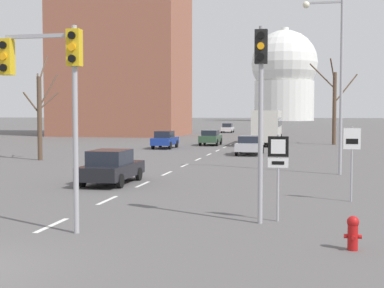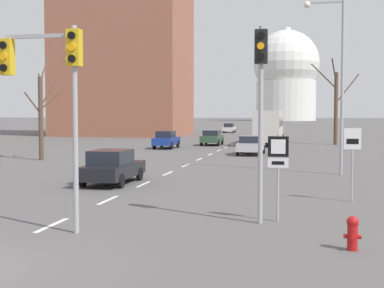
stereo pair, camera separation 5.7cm
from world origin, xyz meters
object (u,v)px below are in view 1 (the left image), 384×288
object	(u,v)px
sedan_far_left	(111,167)
sedan_distant_centre	(228,128)
traffic_signal_near_right	(261,88)
sedan_far_right	(165,139)
traffic_signal_centre_tall	(51,76)
fire_hydrant	(353,232)
sedan_mid_centre	(268,128)
street_lamp_right	(335,70)
sedan_near_right	(211,137)
speed_limit_sign	(352,151)
sedan_near_left	(250,145)
route_sign_post	(278,162)
city_bus	(268,125)

from	to	relation	value
sedan_far_left	sedan_distant_centre	xyz separation A→B (m)	(-3.42, 65.99, 0.01)
traffic_signal_near_right	sedan_far_right	world-z (taller)	traffic_signal_near_right
sedan_far_right	traffic_signal_centre_tall	bearing A→B (deg)	-80.72
fire_hydrant	sedan_mid_centre	bearing A→B (deg)	94.72
traffic_signal_near_right	street_lamp_right	xyz separation A→B (m)	(2.86, 13.30, 1.54)
sedan_near_right	sedan_distant_centre	size ratio (longest dim) A/B	0.98
traffic_signal_near_right	speed_limit_sign	distance (m)	5.79
street_lamp_right	sedan_near_right	size ratio (longest dim) A/B	2.16
sedan_near_left	sedan_far_left	world-z (taller)	sedan_far_left
route_sign_post	sedan_far_left	bearing A→B (deg)	137.53
fire_hydrant	sedan_distant_centre	distance (m)	77.20
sedan_distant_centre	street_lamp_right	bearing A→B (deg)	-77.34
city_bus	traffic_signal_centre_tall	bearing A→B (deg)	-94.42
sedan_mid_centre	sedan_distant_centre	size ratio (longest dim) A/B	0.99
speed_limit_sign	sedan_far_right	xyz separation A→B (m)	(-13.89, 27.37, -1.01)
speed_limit_sign	sedan_far_left	bearing A→B (deg)	163.88
route_sign_post	street_lamp_right	xyz separation A→B (m)	(2.37, 12.91, 3.71)
traffic_signal_centre_tall	sedan_far_left	xyz separation A→B (m)	(-1.88, 9.71, -3.38)
traffic_signal_centre_tall	sedan_near_right	world-z (taller)	traffic_signal_centre_tall
fire_hydrant	sedan_distant_centre	bearing A→B (deg)	99.69
sedan_far_left	sedan_distant_centre	world-z (taller)	sedan_distant_centre
street_lamp_right	city_bus	xyz separation A→B (m)	(-4.95, 26.73, -3.41)
speed_limit_sign	street_lamp_right	size ratio (longest dim) A/B	0.30
sedan_near_left	city_bus	distance (m)	14.10
traffic_signal_centre_tall	street_lamp_right	xyz separation A→B (m)	(8.21, 15.54, 1.30)
sedan_distant_centre	sedan_far_right	bearing A→B (deg)	-90.38
traffic_signal_near_right	sedan_near_left	size ratio (longest dim) A/B	1.25
fire_hydrant	speed_limit_sign	bearing A→B (deg)	85.04
sedan_near_right	traffic_signal_near_right	bearing A→B (deg)	-78.51
street_lamp_right	city_bus	distance (m)	27.40
fire_hydrant	street_lamp_right	distance (m)	16.72
route_sign_post	sedan_far_right	bearing A→B (deg)	109.94
traffic_signal_near_right	traffic_signal_centre_tall	world-z (taller)	traffic_signal_near_right
sedan_far_left	sedan_far_right	xyz separation A→B (m)	(-3.70, 24.43, 0.05)
speed_limit_sign	street_lamp_right	distance (m)	9.50
traffic_signal_centre_tall	city_bus	world-z (taller)	traffic_signal_centre_tall
sedan_far_right	sedan_far_left	bearing A→B (deg)	-81.39
sedan_near_right	sedan_far_left	distance (m)	30.10
route_sign_post	sedan_near_left	distance (m)	25.82
traffic_signal_centre_tall	fire_hydrant	bearing A→B (deg)	-2.97
route_sign_post	sedan_far_left	world-z (taller)	route_sign_post
traffic_signal_centre_tall	route_sign_post	world-z (taller)	traffic_signal_centre_tall
sedan_near_left	city_bus	world-z (taller)	city_bus
traffic_signal_near_right	street_lamp_right	distance (m)	13.69
traffic_signal_near_right	route_sign_post	size ratio (longest dim) A/B	2.21
sedan_mid_centre	sedan_far_right	world-z (taller)	sedan_mid_centre
traffic_signal_near_right	sedan_near_left	world-z (taller)	traffic_signal_near_right
route_sign_post	sedan_far_right	distance (m)	33.52
traffic_signal_centre_tall	sedan_near_left	xyz separation A→B (m)	(2.71, 28.24, -3.39)
traffic_signal_near_right	city_bus	distance (m)	40.13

